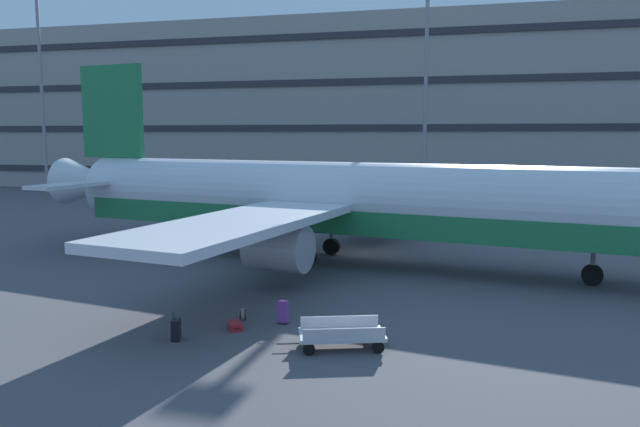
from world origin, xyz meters
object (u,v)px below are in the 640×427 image
suitcase_upright (235,326)px  airliner (335,201)px  backpack_small (242,314)px  suitcase_red (176,329)px  baggage_cart (342,334)px  suitcase_navy (283,311)px

suitcase_upright → airliner: bearing=86.2°
suitcase_upright → backpack_small: bearing=98.2°
suitcase_upright → suitcase_red: bearing=-133.4°
airliner → baggage_cart: 13.07m
airliner → baggage_cart: airliner is taller
suitcase_navy → baggage_cart: 3.08m
suitcase_red → baggage_cart: (5.25, 0.64, 0.06)m
suitcase_upright → baggage_cart: bearing=-12.5°
airliner → backpack_small: 11.02m
airliner → suitcase_upright: 11.96m
suitcase_upright → suitcase_navy: (1.37, 0.98, 0.31)m
backpack_small → baggage_cart: bearing=-24.5°
suitcase_upright → suitcase_navy: size_ratio=0.74×
baggage_cart → airliner: bearing=103.9°
suitcase_red → backpack_small: size_ratio=1.77×
suitcase_upright → suitcase_red: (-1.41, -1.49, 0.24)m
suitcase_navy → baggage_cart: suitcase_navy is taller
suitcase_upright → baggage_cart: (3.84, -0.85, 0.30)m
suitcase_upright → backpack_small: 0.98m
airliner → backpack_small: size_ratio=72.75×
suitcase_navy → suitcase_upright: bearing=-144.5°
airliner → baggage_cart: bearing=-76.1°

